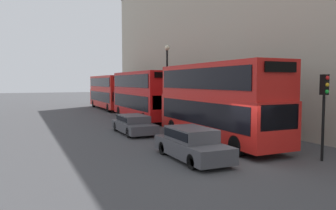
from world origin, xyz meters
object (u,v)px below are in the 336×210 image
at_px(bus_leading, 217,99).
at_px(bus_third_in_queue, 109,91).
at_px(bus_second_in_queue, 142,93).
at_px(car_dark_sedan, 191,143).
at_px(car_hatchback, 134,124).
at_px(traffic_light, 324,99).

relative_size(bus_leading, bus_third_in_queue, 0.89).
bearing_deg(bus_second_in_queue, car_dark_sedan, -102.12).
distance_m(bus_leading, bus_second_in_queue, 12.64).
xyz_separation_m(bus_second_in_queue, car_hatchback, (-3.40, -7.59, -1.77)).
bearing_deg(car_dark_sedan, bus_second_in_queue, 77.88).
xyz_separation_m(bus_third_in_queue, car_hatchback, (-3.40, -19.94, -1.68)).
bearing_deg(car_hatchback, car_dark_sedan, -90.00).
relative_size(bus_leading, car_hatchback, 2.21).
distance_m(bus_second_in_queue, bus_third_in_queue, 12.34).
height_order(bus_third_in_queue, car_dark_sedan, bus_third_in_queue).
height_order(bus_leading, bus_third_in_queue, bus_leading).
distance_m(bus_leading, car_dark_sedan, 4.98).
xyz_separation_m(bus_third_in_queue, car_dark_sedan, (-3.40, -28.18, -1.59)).
bearing_deg(bus_second_in_queue, traffic_light, -84.51).
height_order(bus_second_in_queue, car_dark_sedan, bus_second_in_queue).
bearing_deg(car_dark_sedan, bus_third_in_queue, 83.12).
bearing_deg(bus_leading, bus_second_in_queue, 90.00).
bearing_deg(car_dark_sedan, bus_leading, 43.21).
xyz_separation_m(car_dark_sedan, traffic_light, (5.18, -2.67, 2.01)).
height_order(bus_leading, car_hatchback, bus_leading).
bearing_deg(bus_leading, traffic_light, -73.12).
bearing_deg(bus_third_in_queue, bus_second_in_queue, -90.00).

